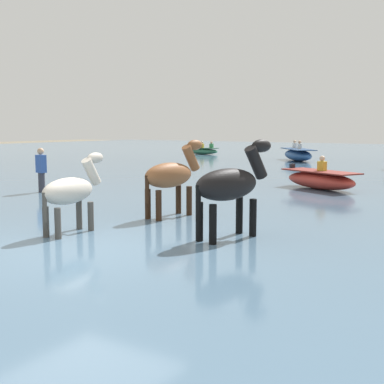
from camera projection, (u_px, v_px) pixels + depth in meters
name	position (u px, v px, depth m)	size (l,w,h in m)	color
ground_plane	(86.00, 265.00, 8.59)	(120.00, 120.00, 0.00)	#756B56
water_surface	(305.00, 192.00, 16.89)	(90.00, 90.00, 0.28)	slate
horse_lead_pinto	(71.00, 193.00, 9.66)	(0.48, 1.62, 1.77)	beige
horse_trailing_black	(230.00, 187.00, 9.22)	(0.87, 1.88, 2.04)	black
horse_flank_chestnut	(171.00, 177.00, 11.44)	(0.68, 1.82, 1.97)	brown
boat_mid_outer	(202.00, 151.00, 37.33)	(2.50, 1.12, 0.94)	#337556
boat_far_inshore	(298.00, 155.00, 30.35)	(3.30, 3.80, 1.17)	#28518E
boat_distant_west	(320.00, 180.00, 16.62)	(2.96, 2.14, 1.06)	#BC382D
person_wading_mid	(41.00, 173.00, 15.76)	(0.35, 0.26, 1.63)	#383842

